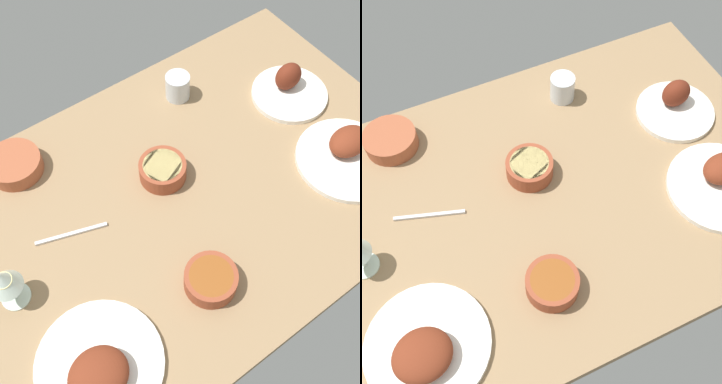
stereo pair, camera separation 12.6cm
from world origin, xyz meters
The scene contains 9 objects.
dining_table centered at (0.00, 0.00, 2.00)cm, with size 140.00×90.00×4.00cm, color #937551.
plate_center_main centered at (-45.06, 16.97, 6.30)cm, with size 28.32×28.32×8.28cm.
plate_near_viewer centered at (-48.45, -10.51, 6.53)cm, with size 23.04×23.04×9.84cm.
plate_far_side centered at (40.27, 26.13, 6.35)cm, with size 28.54×28.54×7.49cm.
bowl_soup centered at (8.65, 24.32, 6.91)cm, with size 12.77×12.77×5.34cm.
bowl_onions centered at (31.57, -33.34, 6.65)cm, with size 14.96×14.96×4.83cm.
bowl_pasta centered at (-0.26, -7.99, 6.93)cm, with size 12.86×12.86×5.38cm.
water_tumbler centered at (-20.54, -29.60, 7.94)cm, with size 7.40×7.40×7.89cm, color silver.
fork_loose centered at (29.13, -6.85, 4.40)cm, with size 18.54×0.90×0.80cm, color silver.
Camera 2 is at (28.05, 60.21, 113.55)cm, focal length 44.84 mm.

